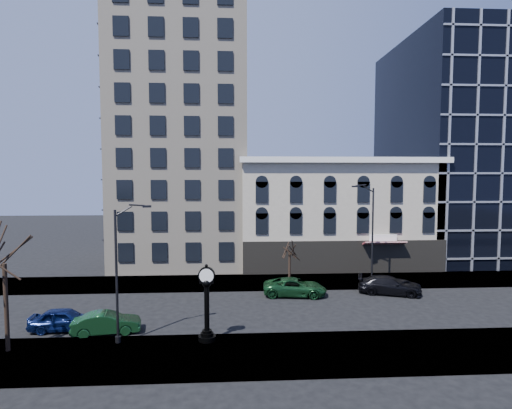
{
  "coord_description": "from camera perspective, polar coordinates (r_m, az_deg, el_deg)",
  "views": [
    {
      "loc": [
        0.03,
        -30.6,
        10.39
      ],
      "look_at": [
        2.0,
        4.0,
        8.0
      ],
      "focal_mm": 28.0,
      "sensor_mm": 36.0,
      "label": 1
    }
  ],
  "objects": [
    {
      "name": "car_near_b",
      "position": [
        29.35,
        -20.56,
        -15.56
      ],
      "size": [
        4.56,
        2.28,
        1.43
      ],
      "primitive_type": "imported",
      "rotation": [
        0.0,
        0.0,
        1.75
      ],
      "color": "#143F1E",
      "rests_on": "ground"
    },
    {
      "name": "street_clock",
      "position": [
        25.95,
        -7.05,
        -14.21
      ],
      "size": [
        1.1,
        1.1,
        4.87
      ],
      "rotation": [
        0.0,
        0.0,
        -0.04
      ],
      "color": "black",
      "rests_on": "sidewalk_near"
    },
    {
      "name": "cream_tower",
      "position": [
        50.66,
        -10.49,
        14.03
      ],
      "size": [
        15.9,
        15.4,
        42.5
      ],
      "color": "beige",
      "rests_on": "ground"
    },
    {
      "name": "victorian_row",
      "position": [
        48.21,
        11.14,
        -1.36
      ],
      "size": [
        22.6,
        11.19,
        12.5
      ],
      "color": "#BEB39D",
      "rests_on": "ground"
    },
    {
      "name": "sidewalk_near",
      "position": [
        24.85,
        -3.24,
        -20.62
      ],
      "size": [
        160.0,
        6.0,
        0.12
      ],
      "primitive_type": "cube",
      "color": "gray",
      "rests_on": "ground"
    },
    {
      "name": "car_far_b",
      "position": [
        38.05,
        18.52,
        -10.89
      ],
      "size": [
        5.82,
        3.77,
        1.57
      ],
      "primitive_type": "imported",
      "rotation": [
        0.0,
        0.0,
        1.25
      ],
      "color": "black",
      "rests_on": "ground"
    },
    {
      "name": "street_lamp_far",
      "position": [
        39.49,
        15.46,
        -0.41
      ],
      "size": [
        2.52,
        0.66,
        9.76
      ],
      "rotation": [
        0.0,
        0.0,
        3.29
      ],
      "color": "black",
      "rests_on": "sidewalk_far"
    },
    {
      "name": "car_far_a",
      "position": [
        35.85,
        5.57,
        -11.65
      ],
      "size": [
        5.79,
        3.23,
        1.53
      ],
      "primitive_type": "imported",
      "rotation": [
        0.0,
        0.0,
        1.44
      ],
      "color": "#143F1E",
      "rests_on": "ground"
    },
    {
      "name": "car_near_a",
      "position": [
        31.01,
        -25.71,
        -14.56
      ],
      "size": [
        4.52,
        2.05,
        1.51
      ],
      "primitive_type": "imported",
      "rotation": [
        0.0,
        0.0,
        1.63
      ],
      "color": "#0C194C",
      "rests_on": "ground"
    },
    {
      "name": "glass_office",
      "position": [
        60.73,
        28.74,
        6.87
      ],
      "size": [
        20.0,
        20.15,
        28.0
      ],
      "color": "black",
      "rests_on": "ground"
    },
    {
      "name": "car_far_c",
      "position": [
        38.92,
        20.13,
        -10.8
      ],
      "size": [
        4.09,
        2.97,
        1.29
      ],
      "primitive_type": "imported",
      "rotation": [
        0.0,
        0.0,
        2.0
      ],
      "color": "black",
      "rests_on": "ground"
    },
    {
      "name": "bare_tree_far",
      "position": [
        38.18,
        4.82,
        -5.92
      ],
      "size": [
        2.89,
        2.89,
        4.96
      ],
      "color": "#2E2017",
      "rests_on": "sidewalk_far"
    },
    {
      "name": "street_lamp_near",
      "position": [
        25.96,
        -18.01,
        -4.34
      ],
      "size": [
        2.16,
        1.05,
        8.76
      ],
      "rotation": [
        0.0,
        0.0,
        0.38
      ],
      "color": "black",
      "rests_on": "sidewalk_near"
    },
    {
      "name": "ground",
      "position": [
        32.32,
        -3.25,
        -14.81
      ],
      "size": [
        160.0,
        160.0,
        0.0
      ],
      "primitive_type": "plane",
      "color": "black",
      "rests_on": "ground"
    },
    {
      "name": "sidewalk_far",
      "position": [
        39.96,
        -3.25,
        -11.04
      ],
      "size": [
        160.0,
        6.0,
        0.12
      ],
      "primitive_type": "cube",
      "color": "gray",
      "rests_on": "ground"
    },
    {
      "name": "bare_tree_near",
      "position": [
        27.53,
        -32.38,
        -4.84
      ],
      "size": [
        4.9,
        4.9,
        8.42
      ],
      "color": "#2E2017",
      "rests_on": "sidewalk_near"
    }
  ]
}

